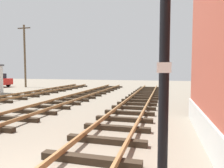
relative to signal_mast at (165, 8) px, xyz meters
The scene contains 2 objects.
signal_mast is the anchor object (origin of this frame).
utility_pole_far 25.42m from the signal_mast, 132.99° to the left, with size 1.80×0.24×7.90m.
Camera 1 is at (2.42, -3.03, 2.23)m, focal length 32.45 mm.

